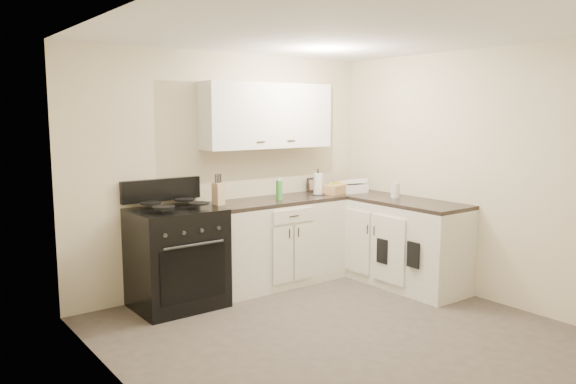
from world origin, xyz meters
TOP-DOWN VIEW (x-y plane):
  - floor at (0.00, 0.00)m, footprint 3.60×3.60m
  - ceiling at (0.00, 0.00)m, footprint 3.60×3.60m
  - wall_back at (0.00, 1.80)m, footprint 3.60×0.00m
  - wall_right at (1.80, 0.00)m, footprint 0.00×3.60m
  - wall_left at (-1.80, 0.00)m, footprint 0.00×3.60m
  - wall_front at (0.00, -1.80)m, footprint 3.60×0.00m
  - base_cabinets_back at (0.43, 1.50)m, footprint 1.55×0.60m
  - base_cabinets_right at (1.50, 0.85)m, footprint 0.60×1.90m
  - countertop_back at (0.43, 1.50)m, footprint 1.55×0.60m
  - countertop_right at (1.50, 0.85)m, footprint 0.60×1.90m
  - upper_cabinets at (0.43, 1.65)m, footprint 1.55×0.30m
  - stove at (-0.79, 1.48)m, footprint 0.83×0.71m
  - knife_block at (-0.27, 1.54)m, footprint 0.12×0.11m
  - paper_towel at (1.01, 1.49)m, footprint 0.13×0.13m
  - soap_bottle at (0.43, 1.45)m, footprint 0.08×0.08m
  - picture_frame at (1.12, 1.74)m, footprint 0.14×0.05m
  - wicker_basket at (1.24, 1.45)m, footprint 0.35×0.27m
  - countertop_grill at (1.47, 1.40)m, footprint 0.30×0.29m
  - glass_jar at (1.55, 0.80)m, footprint 0.12×0.12m
  - oven_mitt_near at (1.18, 0.21)m, footprint 0.02×0.15m
  - oven_mitt_far at (1.18, 0.62)m, footprint 0.02×0.15m

SIDE VIEW (x-z plane):
  - floor at x=0.00m, z-range 0.00..0.00m
  - oven_mitt_far at x=1.18m, z-range 0.29..0.55m
  - base_cabinets_back at x=0.43m, z-range 0.00..0.90m
  - base_cabinets_right at x=1.50m, z-range 0.00..0.90m
  - stove at x=-0.79m, z-range -0.04..0.96m
  - oven_mitt_near at x=1.18m, z-range 0.34..0.60m
  - countertop_back at x=0.43m, z-range 0.90..0.94m
  - countertop_right at x=1.50m, z-range 0.90..0.94m
  - countertop_grill at x=1.47m, z-range 0.94..1.04m
  - wicker_basket at x=1.24m, z-range 0.94..1.04m
  - glass_jar at x=1.55m, z-range 0.94..1.10m
  - picture_frame at x=1.12m, z-range 0.94..1.11m
  - soap_bottle at x=0.43m, z-range 0.94..1.15m
  - knife_block at x=-0.27m, z-range 0.94..1.17m
  - paper_towel at x=1.01m, z-range 0.94..1.19m
  - wall_back at x=0.00m, z-range -0.55..3.05m
  - wall_right at x=1.80m, z-range -0.55..3.05m
  - wall_left at x=-1.80m, z-range -0.55..3.05m
  - wall_front at x=0.00m, z-range -0.55..3.05m
  - upper_cabinets at x=0.43m, z-range 1.49..2.19m
  - ceiling at x=0.00m, z-range 2.50..2.50m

